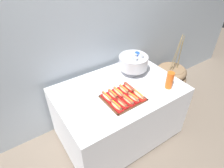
% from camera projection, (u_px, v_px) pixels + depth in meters
% --- Properties ---
extents(ground_plane, '(10.00, 10.00, 0.00)m').
position_uv_depth(ground_plane, '(118.00, 133.00, 2.68)').
color(ground_plane, '#7A6B5B').
extents(back_wall, '(6.00, 0.10, 2.60)m').
position_uv_depth(back_wall, '(91.00, 29.00, 2.30)').
color(back_wall, '#9EA8B2').
rests_on(back_wall, ground_plane).
extents(buffet_table, '(1.45, 0.97, 0.78)m').
position_uv_depth(buffet_table, '(118.00, 112.00, 2.43)').
color(buffet_table, silver).
rests_on(buffet_table, ground_plane).
extents(floor_vase, '(0.56, 0.56, 1.11)m').
position_uv_depth(floor_vase, '(169.00, 81.00, 3.22)').
color(floor_vase, '#896B4C').
rests_on(floor_vase, ground_plane).
extents(serving_tray, '(0.41, 0.37, 0.01)m').
position_uv_depth(serving_tray, '(123.00, 98.00, 2.06)').
color(serving_tray, '#56331E').
rests_on(serving_tray, buffet_table).
extents(hot_dog_0, '(0.07, 0.17, 0.06)m').
position_uv_depth(hot_dog_0, '(116.00, 106.00, 1.92)').
color(hot_dog_0, red).
rests_on(hot_dog_0, serving_tray).
extents(hot_dog_1, '(0.07, 0.16, 0.06)m').
position_uv_depth(hot_dog_1, '(122.00, 103.00, 1.96)').
color(hot_dog_1, red).
rests_on(hot_dog_1, serving_tray).
extents(hot_dog_2, '(0.07, 0.17, 0.06)m').
position_uv_depth(hot_dog_2, '(128.00, 100.00, 1.99)').
color(hot_dog_2, red).
rests_on(hot_dog_2, serving_tray).
extents(hot_dog_3, '(0.08, 0.17, 0.06)m').
position_uv_depth(hot_dog_3, '(133.00, 98.00, 2.03)').
color(hot_dog_3, '#B21414').
rests_on(hot_dog_3, serving_tray).
extents(hot_dog_4, '(0.07, 0.18, 0.06)m').
position_uv_depth(hot_dog_4, '(139.00, 95.00, 2.06)').
color(hot_dog_4, red).
rests_on(hot_dog_4, serving_tray).
extents(hot_dog_5, '(0.07, 0.18, 0.06)m').
position_uv_depth(hot_dog_5, '(107.00, 97.00, 2.03)').
color(hot_dog_5, red).
rests_on(hot_dog_5, serving_tray).
extents(hot_dog_6, '(0.07, 0.17, 0.06)m').
position_uv_depth(hot_dog_6, '(113.00, 94.00, 2.06)').
color(hot_dog_6, red).
rests_on(hot_dog_6, serving_tray).
extents(hot_dog_7, '(0.07, 0.18, 0.06)m').
position_uv_depth(hot_dog_7, '(119.00, 92.00, 2.10)').
color(hot_dog_7, red).
rests_on(hot_dog_7, serving_tray).
extents(hot_dog_8, '(0.07, 0.17, 0.06)m').
position_uv_depth(hot_dog_8, '(124.00, 90.00, 2.13)').
color(hot_dog_8, '#B21414').
rests_on(hot_dog_8, serving_tray).
extents(hot_dog_9, '(0.07, 0.18, 0.06)m').
position_uv_depth(hot_dog_9, '(129.00, 87.00, 2.17)').
color(hot_dog_9, '#B21414').
rests_on(hot_dog_9, serving_tray).
extents(punch_bowl, '(0.36, 0.36, 0.29)m').
position_uv_depth(punch_bowl, '(133.00, 62.00, 2.35)').
color(punch_bowl, silver).
rests_on(punch_bowl, buffet_table).
extents(cup_stack, '(0.08, 0.08, 0.20)m').
position_uv_depth(cup_stack, '(170.00, 80.00, 2.16)').
color(cup_stack, '#EA5B19').
rests_on(cup_stack, buffet_table).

